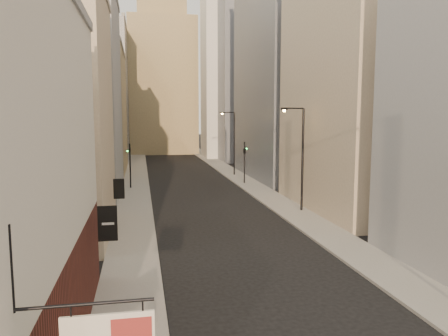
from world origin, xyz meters
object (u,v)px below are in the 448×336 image
at_px(streetlamp_mid, 300,153).
at_px(traffic_light_left, 130,156).
at_px(white_tower, 224,59).
at_px(streetlamp_far, 233,140).
at_px(traffic_light_right, 245,153).
at_px(clock_tower, 162,70).

height_order(streetlamp_mid, traffic_light_left, streetlamp_mid).
relative_size(white_tower, streetlamp_mid, 4.77).
xyz_separation_m(streetlamp_far, traffic_light_left, (-13.27, -8.13, -1.24)).
relative_size(white_tower, streetlamp_far, 4.88).
distance_m(streetlamp_mid, traffic_light_right, 15.50).
height_order(clock_tower, streetlamp_far, clock_tower).
height_order(streetlamp_far, traffic_light_right, streetlamp_far).
relative_size(clock_tower, streetlamp_mid, 5.16).
relative_size(clock_tower, streetlamp_far, 5.28).
xyz_separation_m(streetlamp_mid, traffic_light_left, (-14.16, 14.50, -1.35)).
bearing_deg(traffic_light_right, streetlamp_mid, 90.39).
bearing_deg(traffic_light_left, streetlamp_far, -160.00).
height_order(clock_tower, streetlamp_mid, clock_tower).
relative_size(clock_tower, traffic_light_left, 8.98).
xyz_separation_m(white_tower, streetlamp_far, (-3.77, -25.66, -13.75)).
bearing_deg(white_tower, streetlamp_far, -98.37).
distance_m(clock_tower, traffic_light_right, 49.41).
bearing_deg(streetlamp_mid, traffic_light_left, 118.00).
relative_size(streetlamp_mid, traffic_light_right, 1.74).
bearing_deg(streetlamp_mid, clock_tower, 81.11).
height_order(traffic_light_left, traffic_light_right, same).
bearing_deg(streetlamp_far, traffic_light_right, -110.88).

